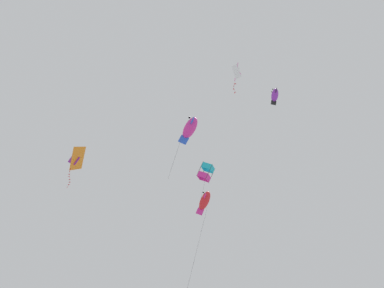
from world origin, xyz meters
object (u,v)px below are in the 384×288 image
object	(u,v)px
kite_fish_low_drifter	(205,201)
kite_diamond_upper_right	(237,72)
kite_fish_highest	(190,128)
kite_delta_near_right	(77,158)
kite_fish_far_centre	(275,95)
kite_box_mid_left	(206,172)

from	to	relation	value
kite_fish_low_drifter	kite_diamond_upper_right	world-z (taller)	kite_diamond_upper_right
kite_fish_low_drifter	kite_fish_highest	distance (m)	10.17
kite_fish_low_drifter	kite_delta_near_right	xyz separation A→B (m)	(10.90, -7.86, 5.39)
kite_fish_far_centre	kite_box_mid_left	bearing A→B (deg)	10.84
kite_fish_low_drifter	kite_fish_highest	xyz separation A→B (m)	(5.93, 8.05, 1.85)
kite_box_mid_left	kite_fish_far_centre	xyz separation A→B (m)	(5.83, 19.38, -3.46)
kite_box_mid_left	kite_delta_near_right	distance (m)	15.16
kite_delta_near_right	kite_fish_highest	bearing A→B (deg)	-139.82
kite_box_mid_left	kite_fish_far_centre	bearing A→B (deg)	-150.37
kite_diamond_upper_right	kite_fish_far_centre	world-z (taller)	kite_diamond_upper_right
kite_diamond_upper_right	kite_box_mid_left	world-z (taller)	kite_box_mid_left
kite_diamond_upper_right	kite_fish_far_centre	size ratio (longest dim) A/B	1.94
kite_delta_near_right	kite_fish_low_drifter	bearing A→B (deg)	-102.97
kite_diamond_upper_right	kite_fish_highest	world-z (taller)	kite_diamond_upper_right
kite_delta_near_right	kite_fish_highest	world-z (taller)	kite_delta_near_right
kite_fish_highest	kite_diamond_upper_right	bearing A→B (deg)	-111.11
kite_fish_low_drifter	kite_diamond_upper_right	size ratio (longest dim) A/B	3.76
kite_diamond_upper_right	kite_fish_highest	bearing A→B (deg)	102.05
kite_fish_far_centre	kite_delta_near_right	bearing A→B (deg)	51.63
kite_delta_near_right	kite_fish_highest	size ratio (longest dim) A/B	0.84
kite_diamond_upper_right	kite_delta_near_right	size ratio (longest dim) A/B	0.66
kite_diamond_upper_right	kite_fish_highest	xyz separation A→B (m)	(2.69, -2.60, -4.53)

